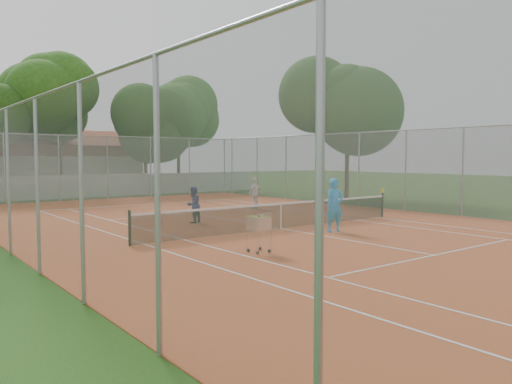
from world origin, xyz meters
TOP-DOWN VIEW (x-y plane):
  - ground at (0.00, 0.00)m, footprint 120.00×120.00m
  - court_pad at (0.00, 0.00)m, footprint 18.00×34.00m
  - court_lines at (0.00, 0.00)m, footprint 10.98×23.78m
  - tennis_net at (0.00, 0.00)m, footprint 11.88×0.10m
  - perimeter_fence at (0.00, 0.00)m, footprint 18.00×34.00m
  - boundary_wall at (0.00, 19.00)m, footprint 26.00×0.30m
  - clubhouse at (-2.00, 29.00)m, footprint 16.40×9.00m
  - tropical_trees at (0.00, 22.00)m, footprint 29.00×19.00m
  - player_near at (0.96, -1.82)m, footprint 0.79×0.62m
  - player_far_left at (-1.75, 3.39)m, footprint 0.87×0.78m
  - player_far_right at (3.48, 6.08)m, footprint 1.01×0.60m
  - ball_hopper at (-3.55, -3.22)m, footprint 0.62×0.62m

SIDE VIEW (x-z plane):
  - ground at x=0.00m, z-range 0.00..0.00m
  - court_pad at x=0.00m, z-range 0.00..0.02m
  - court_lines at x=0.00m, z-range 0.02..0.03m
  - tennis_net at x=0.00m, z-range 0.02..1.00m
  - ball_hopper at x=-3.55m, z-range 0.02..1.14m
  - player_far_left at x=-1.75m, z-range 0.02..1.48m
  - boundary_wall at x=0.00m, z-range 0.00..1.50m
  - player_far_right at x=3.48m, z-range 0.02..1.63m
  - player_near at x=0.96m, z-range 0.02..1.92m
  - perimeter_fence at x=0.00m, z-range 0.00..4.00m
  - clubhouse at x=-2.00m, z-range 0.00..4.40m
  - tropical_trees at x=0.00m, z-range 0.00..10.00m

